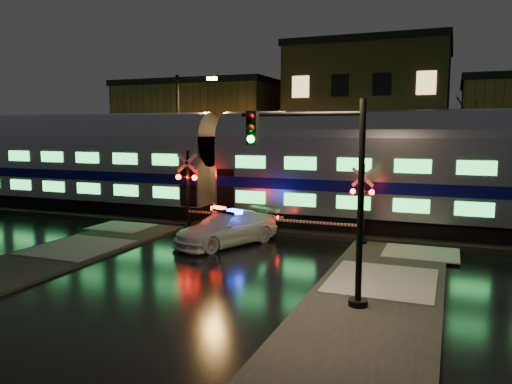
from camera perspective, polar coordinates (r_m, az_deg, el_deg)
ground at (r=22.26m, az=-1.68°, el=-6.42°), size 120.00×120.00×0.00m
ballast at (r=26.79m, az=2.55°, el=-3.82°), size 90.00×4.20×0.24m
sidewalk_left at (r=21.12m, az=-25.17°, el=-7.71°), size 4.00×20.00×0.12m
sidewalk_right at (r=14.95m, az=12.67°, el=-13.28°), size 4.00×20.00×0.12m
building_left at (r=47.09m, az=-5.69°, el=6.29°), size 14.00×10.00×9.00m
building_mid at (r=42.87m, az=12.90°, el=7.72°), size 12.00×11.00×11.50m
train at (r=27.69m, az=-4.26°, el=3.35°), size 51.00×3.12×5.92m
police_car at (r=22.79m, az=-3.39°, el=-4.14°), size 4.13×5.63×1.68m
crossing_signal_right at (r=22.84m, az=11.10°, el=-2.33°), size 5.20×0.63×3.68m
crossing_signal_left at (r=25.54m, az=-7.12°, el=-0.77°), size 5.88×0.66×4.16m
traffic_light at (r=14.64m, az=8.16°, el=-0.76°), size 3.94×0.71×6.09m
streetlight at (r=33.31m, az=-8.43°, el=6.78°), size 2.92×0.31×8.73m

